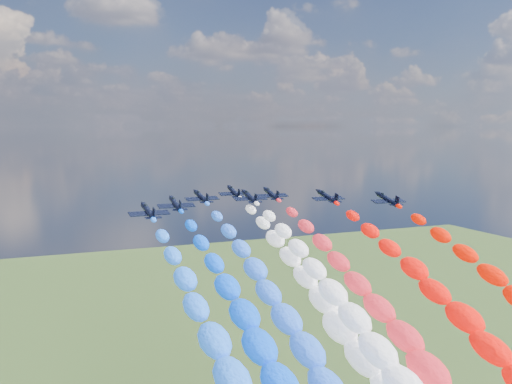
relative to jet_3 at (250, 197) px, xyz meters
name	(u,v)px	position (x,y,z in m)	size (l,w,h in m)	color
jet_0	(148,211)	(-30.73, -16.71, 0.00)	(8.92, 11.96, 2.64)	black
jet_1	(176,204)	(-21.89, -6.51, 0.00)	(8.92, 11.96, 2.64)	black
trail_1	(270,382)	(-21.89, -63.27, -21.69)	(7.06, 110.71, 48.11)	blue
jet_2	(201,197)	(-11.93, 4.60, 0.00)	(8.92, 11.96, 2.64)	black
trail_2	(296,349)	(-11.93, -52.15, -21.69)	(7.06, 110.71, 48.11)	blue
jet_3	(250,197)	(0.00, 0.00, 0.00)	(8.92, 11.96, 2.64)	black
trail_3	(366,348)	(0.00, -56.75, -21.69)	(7.06, 110.71, 48.11)	white
jet_4	(234,192)	(0.23, 12.52, 0.00)	(8.92, 11.96, 2.64)	black
trail_4	(332,327)	(0.23, -44.24, -21.69)	(7.06, 110.71, 48.11)	white
jet_5	(271,194)	(8.03, 3.85, 0.00)	(8.92, 11.96, 2.64)	black
trail_5	(390,336)	(8.03, -52.91, -21.69)	(7.06, 110.71, 48.11)	red
jet_6	(327,197)	(19.20, -7.68, 0.00)	(8.92, 11.96, 2.64)	black
trail_6	(478,348)	(19.20, -64.43, -21.69)	(7.06, 110.71, 48.11)	#F80C05
jet_7	(387,199)	(30.60, -18.57, 0.00)	(8.92, 11.96, 2.64)	black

